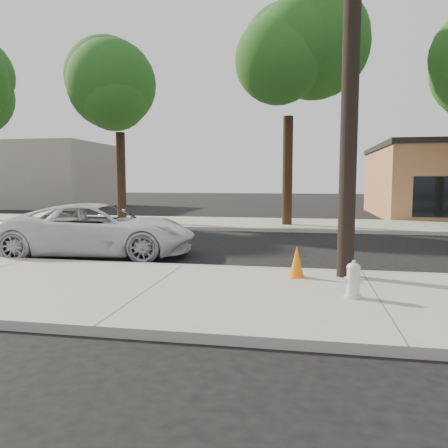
{
  "coord_description": "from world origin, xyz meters",
  "views": [
    {
      "loc": [
        2.75,
        -11.79,
        2.1
      ],
      "look_at": [
        0.75,
        -0.94,
        1.0
      ],
      "focal_mm": 35.0,
      "sensor_mm": 36.0,
      "label": 1
    }
  ],
  "objects_px": {
    "fire_hydrant": "(353,281)",
    "traffic_cone": "(297,262)",
    "utility_pole": "(351,47)",
    "police_cruiser": "(100,230)"
  },
  "relations": [
    {
      "from": "fire_hydrant",
      "to": "traffic_cone",
      "type": "distance_m",
      "value": 1.71
    },
    {
      "from": "utility_pole",
      "to": "traffic_cone",
      "type": "xyz_separation_m",
      "value": [
        -0.98,
        -0.24,
        -4.24
      ]
    },
    {
      "from": "fire_hydrant",
      "to": "traffic_cone",
      "type": "bearing_deg",
      "value": 132.94
    },
    {
      "from": "police_cruiser",
      "to": "traffic_cone",
      "type": "bearing_deg",
      "value": -119.98
    },
    {
      "from": "police_cruiser",
      "to": "traffic_cone",
      "type": "xyz_separation_m",
      "value": [
        5.47,
        -2.41,
        -0.27
      ]
    },
    {
      "from": "police_cruiser",
      "to": "traffic_cone",
      "type": "relative_size",
      "value": 8.24
    },
    {
      "from": "police_cruiser",
      "to": "fire_hydrant",
      "type": "height_order",
      "value": "police_cruiser"
    },
    {
      "from": "fire_hydrant",
      "to": "traffic_cone",
      "type": "relative_size",
      "value": 0.92
    },
    {
      "from": "utility_pole",
      "to": "fire_hydrant",
      "type": "bearing_deg",
      "value": -90.63
    },
    {
      "from": "police_cruiser",
      "to": "fire_hydrant",
      "type": "distance_m",
      "value": 7.49
    }
  ]
}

